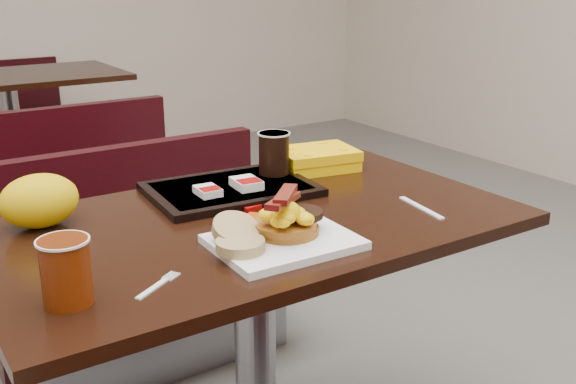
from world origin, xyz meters
TOP-DOWN VIEW (x-y plane):
  - table_near at (0.00, 0.00)m, footprint 1.20×0.70m
  - bench_near_n at (0.00, 0.70)m, footprint 1.00×0.46m
  - table_far at (0.00, 2.60)m, footprint 1.20×0.70m
  - bench_far_s at (0.00, 1.90)m, footprint 1.00×0.46m
  - platter at (-0.03, -0.18)m, footprint 0.29×0.23m
  - pancake_stack at (-0.01, -0.15)m, footprint 0.16×0.16m
  - sausage_patty at (0.03, -0.15)m, footprint 0.09×0.09m
  - scrambled_eggs at (-0.02, -0.18)m, footprint 0.11×0.11m
  - bacon_strips at (-0.03, -0.17)m, footprint 0.17×0.16m
  - muffin_bottom at (-0.14, -0.18)m, footprint 0.10×0.10m
  - muffin_top at (-0.12, -0.13)m, footprint 0.10×0.10m
  - coffee_cup_near at (-0.47, -0.18)m, footprint 0.11×0.11m
  - fork at (-0.33, -0.22)m, footprint 0.11×0.08m
  - knife at (0.37, -0.16)m, footprint 0.04×0.17m
  - condiment_syrup at (-0.00, -0.00)m, footprint 0.05×0.05m
  - condiment_ketchup at (0.03, 0.05)m, footprint 0.05×0.04m
  - tray at (0.05, 0.19)m, footprint 0.43×0.32m
  - hashbrown_sleeve_left at (-0.04, 0.16)m, footprint 0.05×0.07m
  - hashbrown_sleeve_right at (0.07, 0.15)m, footprint 0.07×0.09m
  - coffee_cup_far at (0.20, 0.22)m, footprint 0.08×0.08m
  - clamshell at (0.35, 0.25)m, footprint 0.24×0.20m
  - paper_bag at (-0.42, 0.21)m, footprint 0.19×0.16m

SIDE VIEW (x-z plane):
  - bench_near_n at x=0.00m, z-range 0.00..0.72m
  - bench_far_s at x=0.00m, z-range 0.00..0.72m
  - table_near at x=0.00m, z-range 0.00..0.75m
  - table_far at x=0.00m, z-range 0.00..0.75m
  - fork at x=-0.33m, z-range 0.75..0.75m
  - knife at x=0.37m, z-range 0.75..0.75m
  - condiment_syrup at x=0.00m, z-range 0.75..0.76m
  - condiment_ketchup at x=0.03m, z-range 0.75..0.76m
  - platter at x=-0.03m, z-range 0.75..0.77m
  - tray at x=0.05m, z-range 0.75..0.77m
  - muffin_bottom at x=-0.14m, z-range 0.77..0.79m
  - hashbrown_sleeve_left at x=-0.04m, z-range 0.77..0.79m
  - clamshell at x=0.35m, z-range 0.75..0.81m
  - hashbrown_sleeve_right at x=0.07m, z-range 0.77..0.79m
  - pancake_stack at x=-0.01m, z-range 0.77..0.79m
  - muffin_top at x=-0.12m, z-range 0.76..0.82m
  - sausage_patty at x=0.03m, z-range 0.79..0.81m
  - coffee_cup_near at x=-0.47m, z-range 0.75..0.87m
  - paper_bag at x=-0.42m, z-range 0.75..0.87m
  - scrambled_eggs at x=-0.02m, z-range 0.79..0.84m
  - coffee_cup_far at x=0.20m, z-range 0.77..0.88m
  - bacon_strips at x=-0.03m, z-range 0.85..0.86m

